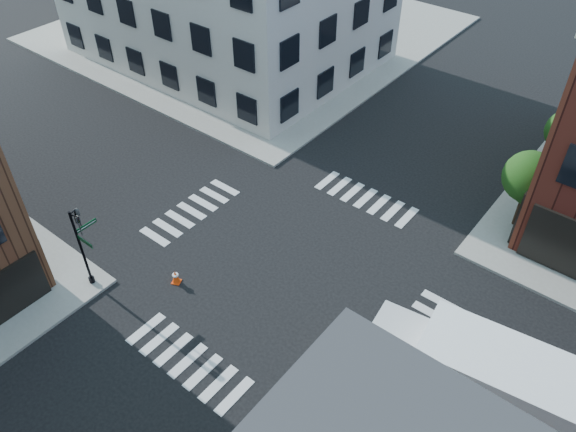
# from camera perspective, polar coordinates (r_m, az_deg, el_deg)

# --- Properties ---
(ground) EXTENTS (120.00, 120.00, 0.00)m
(ground) POSITION_cam_1_polar(r_m,az_deg,el_deg) (28.16, 0.17, -5.26)
(ground) COLOR black
(ground) RESTS_ON ground
(sidewalk_nw) EXTENTS (30.00, 30.00, 0.15)m
(sidewalk_nw) POSITION_cam_1_polar(r_m,az_deg,el_deg) (53.10, -3.71, 18.50)
(sidewalk_nw) COLOR gray
(sidewalk_nw) RESTS_ON ground
(tree_near) EXTENTS (2.69, 2.69, 4.49)m
(tree_near) POSITION_cam_1_polar(r_m,az_deg,el_deg) (30.87, 23.35, 3.40)
(tree_near) COLOR black
(tree_near) RESTS_ON ground
(tree_far) EXTENTS (2.43, 2.43, 4.07)m
(tree_far) POSITION_cam_1_polar(r_m,az_deg,el_deg) (36.08, 26.48, 7.48)
(tree_far) COLOR black
(tree_far) RESTS_ON ground
(signal_pole) EXTENTS (1.29, 1.24, 4.60)m
(signal_pole) POSITION_cam_1_polar(r_m,az_deg,el_deg) (27.07, -20.19, -2.34)
(signal_pole) COLOR black
(signal_pole) RESTS_ON ground
(box_truck) EXTENTS (8.92, 3.74, 3.94)m
(box_truck) POSITION_cam_1_polar(r_m,az_deg,el_deg) (22.83, 18.94, -15.69)
(box_truck) COLOR white
(box_truck) RESTS_ON ground
(traffic_cone) EXTENTS (0.54, 0.54, 0.76)m
(traffic_cone) POSITION_cam_1_polar(r_m,az_deg,el_deg) (27.76, -11.35, -6.08)
(traffic_cone) COLOR #FB420B
(traffic_cone) RESTS_ON ground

